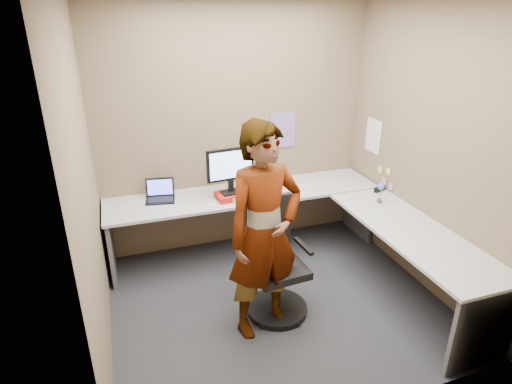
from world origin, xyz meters
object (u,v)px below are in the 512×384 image
object	(u,v)px
monitor	(231,167)
person	(264,233)
office_chair	(275,268)
desk	(304,222)

from	to	relation	value
monitor	person	world-z (taller)	person
office_chair	desk	bearing A→B (deg)	38.78
desk	person	size ratio (longest dim) A/B	1.63
desk	monitor	world-z (taller)	monitor
desk	office_chair	distance (m)	0.69
desk	monitor	distance (m)	0.94
desk	person	xyz separation A→B (m)	(-0.66, -0.65, 0.33)
monitor	person	distance (m)	1.17
monitor	office_chair	bearing A→B (deg)	-88.39
person	desk	bearing A→B (deg)	31.90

